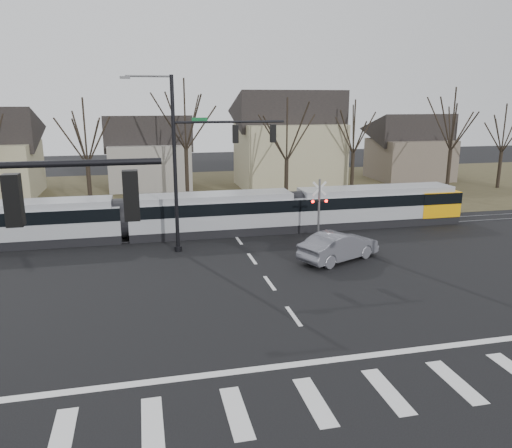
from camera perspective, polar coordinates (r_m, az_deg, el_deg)
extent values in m
plane|color=black|center=(19.67, 6.08, -12.78)|extent=(140.00, 140.00, 0.00)
cube|color=#38331E|center=(49.69, -6.01, 3.68)|extent=(140.00, 28.00, 0.01)
cube|color=silver|center=(15.54, -21.31, -21.71)|extent=(0.60, 2.60, 0.01)
cube|color=silver|center=(15.34, -11.76, -21.47)|extent=(0.60, 2.60, 0.01)
cube|color=silver|center=(15.51, -2.25, -20.70)|extent=(0.60, 2.60, 0.01)
cube|color=silver|center=(16.05, 6.71, -19.48)|extent=(0.60, 2.60, 0.01)
cube|color=silver|center=(16.91, 14.79, -17.99)|extent=(0.60, 2.60, 0.01)
cube|color=silver|center=(18.05, 21.84, -16.38)|extent=(0.60, 2.60, 0.01)
cube|color=silver|center=(18.18, 7.99, -15.21)|extent=(28.00, 0.35, 0.01)
cube|color=silver|center=(21.37, 4.31, -10.44)|extent=(0.18, 2.00, 0.01)
cube|color=silver|center=(24.92, 1.57, -6.76)|extent=(0.18, 2.00, 0.01)
cube|color=silver|center=(28.59, -0.45, -3.99)|extent=(0.18, 2.00, 0.01)
cube|color=silver|center=(32.34, -2.00, -1.86)|extent=(0.18, 2.00, 0.01)
cube|color=silver|center=(36.14, -3.22, -0.17)|extent=(0.18, 2.00, 0.01)
cube|color=silver|center=(39.98, -4.21, 1.20)|extent=(0.18, 2.00, 0.01)
cube|color=silver|center=(43.85, -5.03, 2.32)|extent=(0.18, 2.00, 0.01)
cube|color=silver|center=(47.74, -5.71, 3.27)|extent=(0.18, 2.00, 0.01)
cube|color=#59595E|center=(33.38, -2.37, -1.32)|extent=(90.00, 0.12, 0.06)
cube|color=#59595E|center=(34.71, -2.80, -0.72)|extent=(90.00, 0.12, 0.06)
cube|color=gray|center=(34.23, -25.43, 0.02)|extent=(12.23, 2.63, 2.75)
cube|color=black|center=(34.11, -25.53, 0.93)|extent=(12.25, 2.67, 0.80)
cube|color=gray|center=(33.71, -4.74, 1.16)|extent=(11.29, 2.63, 2.75)
cube|color=black|center=(33.60, -4.76, 2.08)|extent=(11.31, 2.67, 0.80)
cube|color=gray|center=(37.22, 13.48, 2.04)|extent=(12.23, 2.63, 2.75)
cube|color=black|center=(37.11, 13.52, 2.88)|extent=(12.25, 2.67, 0.80)
cube|color=#F2A207|center=(39.45, 19.50, 2.41)|extent=(3.01, 2.69, 1.83)
imported|color=slate|center=(28.54, 9.46, -2.51)|extent=(5.50, 6.28, 1.64)
cube|color=black|center=(11.01, -25.99, 2.45)|extent=(0.32, 0.32, 1.05)
sphere|color=#FF0C07|center=(10.95, -26.17, 4.14)|extent=(0.22, 0.22, 0.22)
cube|color=black|center=(10.72, -14.07, 3.18)|extent=(0.32, 0.32, 1.05)
sphere|color=#FF0C07|center=(10.67, -14.18, 4.92)|extent=(0.22, 0.22, 0.22)
cylinder|color=black|center=(29.35, -9.25, 6.50)|extent=(0.22, 0.22, 10.20)
cylinder|color=black|center=(30.38, -8.89, -2.79)|extent=(0.44, 0.44, 0.30)
cylinder|color=black|center=(29.53, -3.01, 11.58)|extent=(6.50, 0.14, 0.14)
cube|color=#0C5926|center=(29.26, -6.47, 11.78)|extent=(0.90, 0.03, 0.22)
cube|color=black|center=(29.62, -2.37, 10.24)|extent=(0.32, 0.32, 1.05)
sphere|color=#FF0C07|center=(29.60, -2.37, 10.87)|extent=(0.22, 0.22, 0.22)
cube|color=black|center=(30.13, 1.96, 10.30)|extent=(0.32, 0.32, 1.05)
sphere|color=#FF0C07|center=(30.11, 1.96, 10.93)|extent=(0.22, 0.22, 0.22)
cube|color=#59595B|center=(29.07, -14.76, 15.89)|extent=(0.55, 0.22, 0.14)
cylinder|color=#59595B|center=(32.05, 7.20, 1.57)|extent=(0.14, 0.14, 4.00)
cylinder|color=#59595B|center=(32.51, 7.09, -1.70)|extent=(0.36, 0.36, 0.20)
cube|color=silver|center=(31.78, 7.27, 4.03)|extent=(0.95, 0.04, 0.95)
cube|color=silver|center=(31.78, 7.27, 4.03)|extent=(0.95, 0.04, 0.95)
cube|color=black|center=(31.93, 7.23, 2.62)|extent=(1.00, 0.10, 0.12)
sphere|color=#FF0C07|center=(31.70, 6.51, 2.56)|extent=(0.18, 0.18, 0.18)
sphere|color=#FF0C07|center=(32.01, 8.03, 2.62)|extent=(0.18, 0.18, 0.18)
cube|color=gray|center=(52.96, -12.03, 6.55)|extent=(8.00, 7.00, 4.50)
cube|color=gray|center=(52.04, 3.72, 7.80)|extent=(10.00, 8.00, 6.50)
cube|color=brown|center=(59.96, 17.11, 7.08)|extent=(8.00, 7.00, 4.50)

